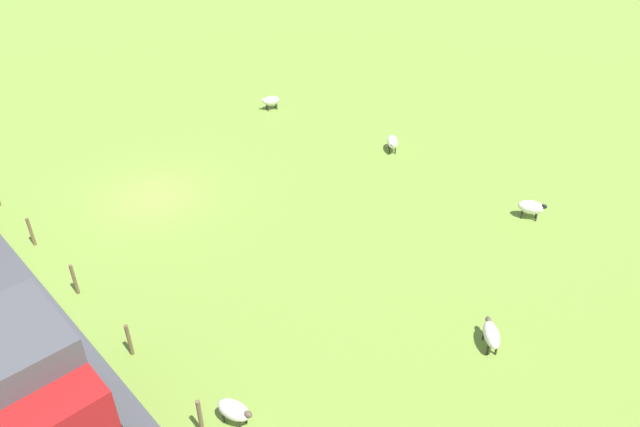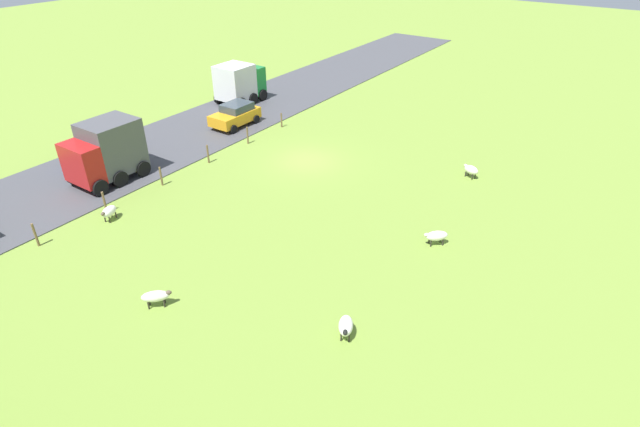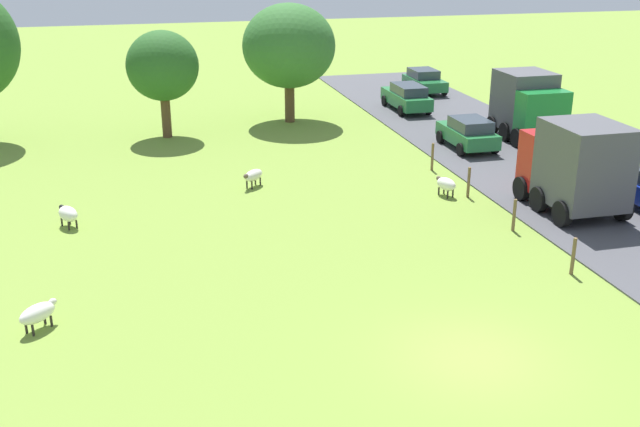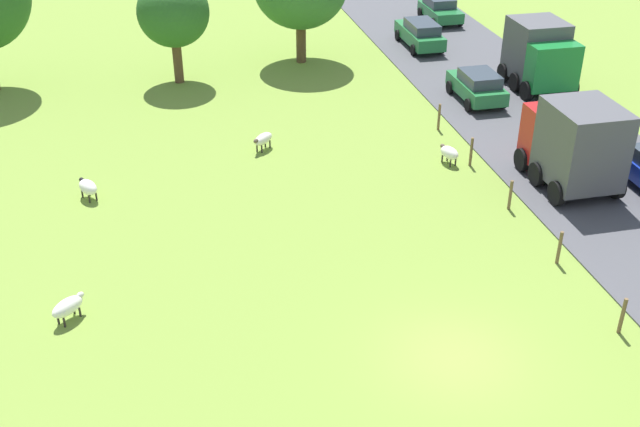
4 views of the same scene
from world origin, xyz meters
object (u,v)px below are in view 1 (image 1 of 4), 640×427
(sheep_1, at_px, (393,142))
(truck_1, at_px, (29,392))
(sheep_0, at_px, (491,334))
(sheep_2, at_px, (271,101))
(sheep_3, at_px, (234,410))
(sheep_4, at_px, (531,207))

(sheep_1, height_order, truck_1, truck_1)
(sheep_0, relative_size, sheep_2, 1.03)
(sheep_3, bearing_deg, sheep_1, -153.32)
(sheep_2, height_order, sheep_3, sheep_2)
(sheep_3, xyz_separation_m, truck_1, (3.96, -2.97, 1.40))
(sheep_3, height_order, sheep_4, sheep_4)
(sheep_4, bearing_deg, sheep_0, 21.86)
(sheep_0, bearing_deg, truck_1, -28.06)
(sheep_0, height_order, sheep_2, sheep_2)
(sheep_4, bearing_deg, truck_1, -9.48)
(sheep_2, relative_size, truck_1, 0.26)
(sheep_0, distance_m, sheep_2, 19.95)
(sheep_2, relative_size, sheep_3, 0.97)
(sheep_4, xyz_separation_m, truck_1, (18.83, -3.14, 1.39))
(sheep_0, xyz_separation_m, sheep_4, (-7.38, -2.96, 0.01))
(sheep_2, xyz_separation_m, sheep_3, (14.06, 15.71, 0.00))
(sheep_1, bearing_deg, sheep_4, 87.37)
(sheep_0, height_order, sheep_4, sheep_4)
(sheep_0, distance_m, truck_1, 13.05)
(sheep_2, relative_size, sheep_4, 0.95)
(truck_1, bearing_deg, sheep_4, 170.52)
(sheep_3, relative_size, truck_1, 0.27)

